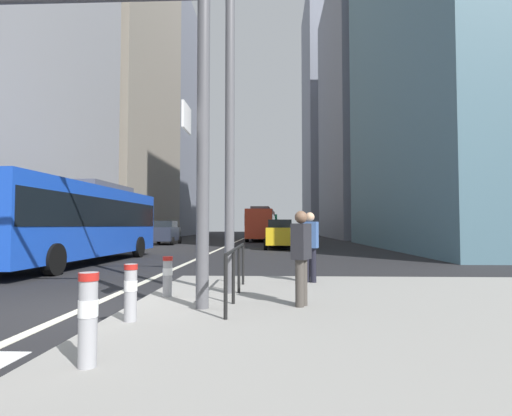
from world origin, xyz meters
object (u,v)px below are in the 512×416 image
object	(u,v)px
city_bus_red_receding	(262,223)
bollard_back	(168,274)
car_receding_near	(278,233)
car_receding_far	(279,234)
traffic_signal_gantry	(100,80)
street_lamp_post	(230,50)
bollard_right	(131,289)
pedestrian_walking	(310,243)
car_oncoming_mid	(165,232)
city_bus_red_distant	(268,224)
pedestrian_waiting	(301,253)
city_bus_blue_oncoming	(78,218)
bollard_left	(88,314)

from	to	relation	value
city_bus_red_receding	bollard_back	distance (m)	33.99
car_receding_near	car_receding_far	distance (m)	4.29
city_bus_red_receding	traffic_signal_gantry	xyz separation A→B (m)	(-1.87, -35.09, 2.24)
street_lamp_post	bollard_right	bearing A→B (deg)	-114.82
car_receding_far	pedestrian_walking	distance (m)	17.17
car_oncoming_mid	city_bus_red_distant	bearing A→B (deg)	73.12
traffic_signal_gantry	pedestrian_waiting	world-z (taller)	traffic_signal_gantry
car_receding_far	car_receding_near	bearing A→B (deg)	90.59
city_bus_red_receding	traffic_signal_gantry	size ratio (longest dim) A/B	1.78
car_oncoming_mid	city_bus_red_receding	bearing A→B (deg)	47.67
bollard_right	bollard_back	xyz separation A→B (m)	(-0.00, 2.09, -0.02)
city_bus_red_receding	pedestrian_walking	bearing A→B (deg)	-86.30
city_bus_red_distant	car_receding_far	world-z (taller)	city_bus_red_distant
city_bus_red_receding	car_receding_far	world-z (taller)	city_bus_red_receding
city_bus_blue_oncoming	traffic_signal_gantry	distance (m)	10.65
city_bus_red_receding	traffic_signal_gantry	distance (m)	35.21
city_bus_red_receding	pedestrian_waiting	xyz separation A→B (m)	(1.63, -34.83, -0.77)
car_receding_near	bollard_back	world-z (taller)	car_receding_near
city_bus_red_receding	bollard_back	bearing A→B (deg)	-91.59
pedestrian_waiting	city_bus_red_receding	bearing A→B (deg)	92.68
city_bus_blue_oncoming	city_bus_red_distant	size ratio (longest dim) A/B	1.08
bollard_right	city_bus_red_distant	bearing A→B (deg)	88.46
traffic_signal_gantry	bollard_left	size ratio (longest dim) A/B	6.48
street_lamp_post	bollard_left	world-z (taller)	street_lamp_post
city_bus_red_receding	bollard_left	distance (m)	37.98
bollard_left	city_bus_blue_oncoming	bearing A→B (deg)	116.50
street_lamp_post	bollard_back	bearing A→B (deg)	-158.90
bollard_left	street_lamp_post	bearing A→B (deg)	78.23
city_bus_red_receding	car_oncoming_mid	bearing A→B (deg)	-132.33
city_bus_red_distant	car_oncoming_mid	size ratio (longest dim) A/B	2.44
traffic_signal_gantry	pedestrian_waiting	bearing A→B (deg)	4.29
city_bus_blue_oncoming	pedestrian_waiting	world-z (taller)	city_bus_blue_oncoming
street_lamp_post	pedestrian_walking	xyz separation A→B (m)	(1.82, 1.66, -4.17)
city_bus_blue_oncoming	bollard_back	xyz separation A→B (m)	(5.78, -8.08, -1.25)
city_bus_blue_oncoming	car_receding_far	world-z (taller)	city_bus_blue_oncoming
car_oncoming_mid	pedestrian_walking	distance (m)	25.31
traffic_signal_gantry	pedestrian_waiting	distance (m)	4.63
city_bus_red_receding	car_receding_far	size ratio (longest dim) A/B	2.38
city_bus_red_receding	bollard_right	xyz separation A→B (m)	(-0.94, -36.05, -1.22)
car_receding_near	traffic_signal_gantry	bearing A→B (deg)	-97.89
pedestrian_walking	bollard_back	bearing A→B (deg)	-144.76
city_bus_red_receding	street_lamp_post	bearing A→B (deg)	-89.60
bollard_back	city_bus_red_distant	bearing A→B (deg)	88.40
city_bus_blue_oncoming	car_oncoming_mid	distance (m)	17.42
city_bus_red_distant	street_lamp_post	size ratio (longest dim) A/B	1.33
city_bus_blue_oncoming	bollard_left	distance (m)	13.55
pedestrian_waiting	bollard_left	bearing A→B (deg)	-126.56
bollard_right	bollard_back	bearing A→B (deg)	90.01
car_oncoming_mid	traffic_signal_gantry	size ratio (longest dim) A/B	0.73
city_bus_red_distant	city_bus_red_receding	bearing A→B (deg)	-91.61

